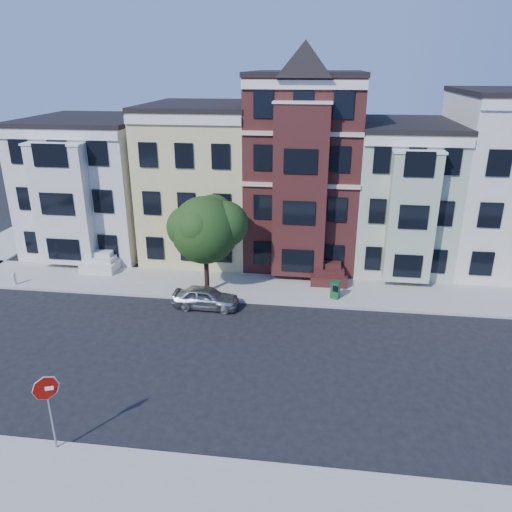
# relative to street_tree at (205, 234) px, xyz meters

# --- Properties ---
(ground) EXTENTS (120.00, 120.00, 0.00)m
(ground) POSITION_rel_street_tree_xyz_m (5.17, -7.01, -3.69)
(ground) COLOR black
(far_sidewalk) EXTENTS (60.00, 4.00, 0.15)m
(far_sidewalk) POSITION_rel_street_tree_xyz_m (5.17, 0.99, -3.62)
(far_sidewalk) COLOR #9E9B93
(far_sidewalk) RESTS_ON ground
(house_white) EXTENTS (8.00, 9.00, 9.00)m
(house_white) POSITION_rel_street_tree_xyz_m (-9.83, 7.49, 0.81)
(house_white) COLOR silver
(house_white) RESTS_ON ground
(house_yellow) EXTENTS (7.00, 9.00, 10.00)m
(house_yellow) POSITION_rel_street_tree_xyz_m (-1.83, 7.49, 1.31)
(house_yellow) COLOR #D3C784
(house_yellow) RESTS_ON ground
(house_brown) EXTENTS (7.00, 9.00, 12.00)m
(house_brown) POSITION_rel_street_tree_xyz_m (5.17, 7.49, 2.31)
(house_brown) COLOR #3F1918
(house_brown) RESTS_ON ground
(house_green) EXTENTS (6.00, 9.00, 9.00)m
(house_green) POSITION_rel_street_tree_xyz_m (11.67, 7.49, 0.81)
(house_green) COLOR #A8B89B
(house_green) RESTS_ON ground
(street_tree) EXTENTS (6.68, 6.68, 7.08)m
(street_tree) POSITION_rel_street_tree_xyz_m (0.00, 0.00, 0.00)
(street_tree) COLOR #2B4D1C
(street_tree) RESTS_ON far_sidewalk
(parked_car) EXTENTS (3.71, 1.58, 1.25)m
(parked_car) POSITION_rel_street_tree_xyz_m (0.34, -1.81, -3.06)
(parked_car) COLOR #A8AAAF
(parked_car) RESTS_ON ground
(newspaper_box) EXTENTS (0.59, 0.56, 1.04)m
(newspaper_box) POSITION_rel_street_tree_xyz_m (7.48, 0.05, -3.02)
(newspaper_box) COLOR #1A5228
(newspaper_box) RESTS_ON far_sidewalk
(fire_hydrant) EXTENTS (0.27, 0.27, 0.62)m
(fire_hydrant) POSITION_rel_street_tree_xyz_m (-11.83, -0.63, -3.23)
(fire_hydrant) COLOR beige
(fire_hydrant) RESTS_ON far_sidewalk
(stop_sign) EXTENTS (0.89, 0.46, 3.31)m
(stop_sign) POSITION_rel_street_tree_xyz_m (-2.38, -13.31, -1.88)
(stop_sign) COLOR #B80B03
(stop_sign) RESTS_ON near_sidewalk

